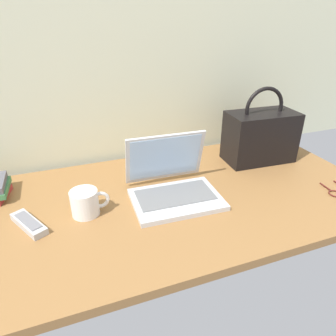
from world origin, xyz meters
TOP-DOWN VIEW (x-y plane):
  - desk at (0.00, 0.00)m, footprint 1.60×0.76m
  - laptop at (0.04, 0.01)m, footprint 0.32×0.29m
  - coffee_mug at (-0.27, 0.00)m, footprint 0.13×0.09m
  - remote_control_near at (-0.45, -0.01)m, footprint 0.12×0.16m
  - handbag at (0.51, 0.16)m, footprint 0.31×0.18m

SIDE VIEW (x-z plane):
  - desk at x=0.00m, z-range 0.00..0.03m
  - remote_control_near at x=-0.45m, z-range 0.03..0.05m
  - coffee_mug at x=-0.27m, z-range 0.03..0.12m
  - laptop at x=0.04m, z-range -0.03..0.18m
  - handbag at x=0.51m, z-range -0.02..0.31m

